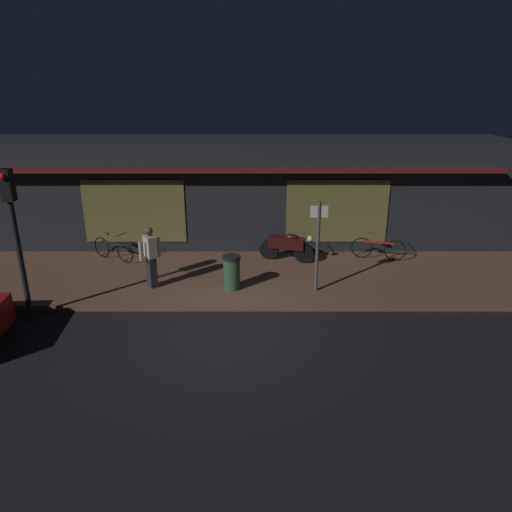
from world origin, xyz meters
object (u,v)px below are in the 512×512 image
motorcycle (288,245)px  trash_bin (232,272)px  bicycle_extra (379,248)px  sign_post (318,242)px  traffic_light_pole (14,220)px  bicycle_parked (114,249)px  person_photographer (151,256)px

motorcycle → trash_bin: size_ratio=1.78×
motorcycle → bicycle_extra: (2.81, 0.14, -0.14)m
motorcycle → sign_post: size_ratio=0.69×
traffic_light_pole → bicycle_parked: bearing=75.6°
sign_post → person_photographer: bearing=176.7°
bicycle_parked → sign_post: (5.98, -2.29, 1.00)m
bicycle_parked → trash_bin: (3.76, -2.17, 0.11)m
person_photographer → trash_bin: size_ratio=1.80×
bicycle_parked → person_photographer: 2.65m
trash_bin → traffic_light_pole: (-4.71, -1.50, 1.86)m
bicycle_extra → trash_bin: (-4.42, -2.25, 0.11)m
bicycle_extra → traffic_light_pole: size_ratio=0.45×
bicycle_parked → traffic_light_pole: traffic_light_pole is taller
motorcycle → traffic_light_pole: traffic_light_pole is taller
bicycle_extra → bicycle_parked: bearing=-179.5°
bicycle_extra → traffic_light_pole: bearing=-157.7°
bicycle_parked → bicycle_extra: 8.18m
motorcycle → bicycle_extra: bearing=2.8°
sign_post → trash_bin: (-2.22, 0.12, -0.89)m
bicycle_extra → person_photographer: bearing=-162.2°
motorcycle → bicycle_parked: motorcycle is taller
trash_bin → bicycle_parked: bearing=150.0°
bicycle_extra → trash_bin: 4.96m
bicycle_parked → trash_bin: size_ratio=1.56×
person_photographer → sign_post: size_ratio=0.70×
bicycle_parked → trash_bin: trash_bin is taller
motorcycle → sign_post: 2.46m
bicycle_extra → sign_post: bearing=-133.0°
person_photographer → traffic_light_pole: (-2.57, -1.64, 1.45)m
motorcycle → bicycle_parked: size_ratio=1.14×
bicycle_extra → person_photographer: (-6.56, -2.11, 0.52)m
sign_post → trash_bin: size_ratio=2.58×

